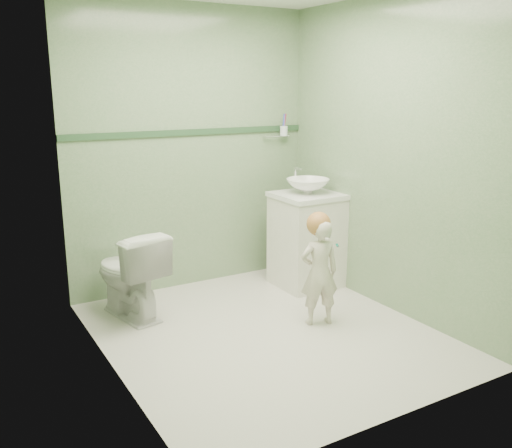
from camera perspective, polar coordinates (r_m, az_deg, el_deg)
ground at (r=4.10m, az=1.08°, el=-11.07°), size 2.50×2.50×0.00m
room_shell at (r=3.76m, az=1.16°, el=5.75°), size 2.50×2.54×2.40m
trim_stripe at (r=4.83m, az=-6.63°, el=9.28°), size 2.20×0.02×0.05m
vanity at (r=4.95m, az=5.17°, el=-1.76°), size 0.52×0.50×0.80m
counter at (r=4.86m, az=5.28°, el=2.90°), size 0.54×0.52×0.04m
basin at (r=4.84m, az=5.30°, el=3.87°), size 0.37×0.37×0.13m
faucet at (r=4.98m, az=4.08°, el=5.11°), size 0.03×0.13×0.18m
cup_holder at (r=5.21m, az=2.77°, el=9.47°), size 0.26×0.07×0.21m
toilet at (r=4.38m, az=-12.82°, el=-4.97°), size 0.52×0.74×0.69m
toddler at (r=4.15m, az=6.47°, el=-4.94°), size 0.33×0.27×0.80m
hair_cap at (r=4.07m, az=6.40°, el=0.02°), size 0.18×0.18×0.18m
teal_toothbrush at (r=3.99m, az=8.17°, el=-2.10°), size 0.11×0.14×0.08m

